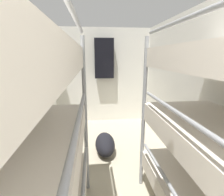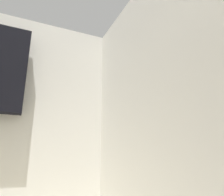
{
  "view_description": "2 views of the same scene",
  "coord_description": "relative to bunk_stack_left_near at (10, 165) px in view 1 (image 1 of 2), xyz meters",
  "views": [
    {
      "loc": [
        -0.24,
        0.47,
        1.61
      ],
      "look_at": [
        0.08,
        3.4,
        0.89
      ],
      "focal_mm": 28.0,
      "sensor_mm": 36.0,
      "label": 1
    },
    {
      "loc": [
        0.21,
        2.32,
        0.63
      ],
      "look_at": [
        0.68,
        3.37,
        0.98
      ],
      "focal_mm": 35.0,
      "sensor_mm": 36.0,
      "label": 2
    }
  ],
  "objects": [
    {
      "name": "hanging_coat",
      "position": [
        0.76,
        3.16,
        0.55
      ],
      "size": [
        0.44,
        0.12,
        0.9
      ],
      "color": "black"
    },
    {
      "name": "duffel_bag",
      "position": [
        0.66,
        1.72,
        -0.83
      ],
      "size": [
        0.32,
        0.63,
        0.32
      ],
      "color": "black",
      "rests_on": "ground_plane"
    },
    {
      "name": "bunk_stack_left_near",
      "position": [
        0.0,
        0.0,
        0.0
      ],
      "size": [
        0.81,
        1.83,
        1.84
      ],
      "color": "gray",
      "rests_on": "ground_plane"
    },
    {
      "name": "wall_back",
      "position": [
        0.73,
        3.31,
        0.13
      ],
      "size": [
        2.38,
        0.06,
        2.25
      ],
      "color": "silver",
      "rests_on": "ground_plane"
    },
    {
      "name": "wall_left",
      "position": [
        -0.43,
        0.93,
        0.13
      ],
      "size": [
        0.06,
        4.82,
        2.25
      ],
      "color": "silver",
      "rests_on": "ground_plane"
    },
    {
      "name": "wall_right",
      "position": [
        1.89,
        0.93,
        0.13
      ],
      "size": [
        0.06,
        4.82,
        2.25
      ],
      "color": "silver",
      "rests_on": "ground_plane"
    }
  ]
}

